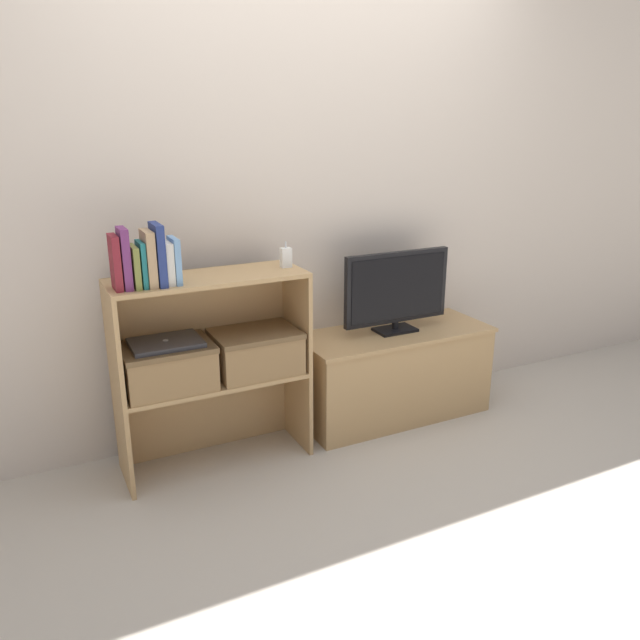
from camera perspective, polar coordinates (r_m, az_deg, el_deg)
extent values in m
plane|color=#BCB2A3|center=(3.22, 1.33, -11.73)|extent=(16.00, 16.00, 0.00)
cube|color=beige|center=(3.23, -2.32, 10.91)|extent=(10.00, 0.05, 2.40)
cube|color=tan|center=(3.50, 6.71, -5.01)|extent=(1.05, 0.42, 0.48)
cube|color=tan|center=(3.41, 6.86, -1.16)|extent=(1.07, 0.44, 0.02)
cube|color=black|center=(3.40, 6.87, -0.88)|extent=(0.22, 0.14, 0.01)
cylinder|color=black|center=(3.39, 6.89, -0.44)|extent=(0.04, 0.04, 0.04)
cube|color=black|center=(3.33, 7.02, 3.00)|extent=(0.62, 0.04, 0.38)
cube|color=black|center=(3.32, 7.21, 2.92)|extent=(0.57, 0.00, 0.34)
cube|color=tan|center=(2.99, -17.54, -10.37)|extent=(0.02, 0.33, 0.44)
cube|color=tan|center=(3.20, -2.08, -7.53)|extent=(0.02, 0.33, 0.44)
cube|color=tan|center=(3.20, -10.35, -7.84)|extent=(0.84, 0.02, 0.44)
cube|color=tan|center=(2.98, -9.72, -5.40)|extent=(0.84, 0.33, 0.02)
cube|color=tan|center=(2.81, -18.42, -1.97)|extent=(0.02, 0.33, 0.49)
cube|color=tan|center=(3.03, -2.18, 0.41)|extent=(0.02, 0.33, 0.49)
cube|color=tan|center=(3.03, -10.84, 0.09)|extent=(0.84, 0.02, 0.49)
cube|color=tan|center=(2.82, -10.24, 3.79)|extent=(0.84, 0.33, 0.02)
cube|color=maroon|center=(2.66, -18.22, 5.01)|extent=(0.03, 0.12, 0.22)
cube|color=#6B2D66|center=(2.66, -17.45, 5.38)|extent=(0.03, 0.12, 0.25)
cube|color=olive|center=(2.67, -16.61, 4.68)|extent=(0.02, 0.14, 0.17)
cube|color=#1E7075|center=(2.68, -15.99, 4.91)|extent=(0.02, 0.13, 0.19)
cube|color=tan|center=(2.68, -15.39, 5.44)|extent=(0.04, 0.15, 0.23)
cube|color=navy|center=(2.68, -14.59, 5.81)|extent=(0.03, 0.16, 0.26)
cube|color=silver|center=(2.70, -13.76, 5.08)|extent=(0.03, 0.13, 0.18)
cube|color=#709ECC|center=(2.70, -13.15, 5.32)|extent=(0.03, 0.14, 0.19)
cube|color=white|center=(2.94, -3.14, 5.72)|extent=(0.05, 0.04, 0.09)
cylinder|color=silver|center=(2.92, -3.16, 6.89)|extent=(0.01, 0.01, 0.03)
cube|color=#937047|center=(2.88, -13.76, -4.13)|extent=(0.39, 0.29, 0.20)
cube|color=brown|center=(2.84, -13.89, -2.45)|extent=(0.40, 0.30, 0.02)
cube|color=#937047|center=(2.98, -5.89, -2.87)|extent=(0.39, 0.29, 0.20)
cube|color=brown|center=(2.95, -5.94, -1.24)|extent=(0.40, 0.30, 0.02)
cube|color=#2D2D33|center=(2.84, -13.92, -2.04)|extent=(0.31, 0.23, 0.02)
cylinder|color=#99999E|center=(2.83, -13.94, -1.82)|extent=(0.02, 0.02, 0.00)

